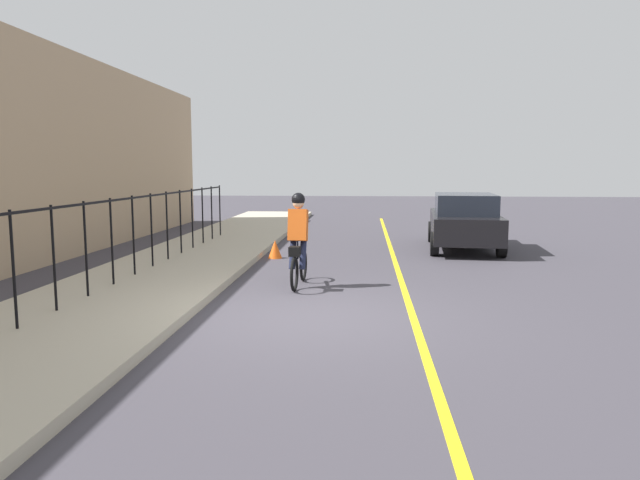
{
  "coord_description": "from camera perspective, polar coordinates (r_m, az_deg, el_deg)",
  "views": [
    {
      "loc": [
        -8.76,
        -0.84,
        2.28
      ],
      "look_at": [
        1.61,
        -0.04,
        1.0
      ],
      "focal_mm": 32.6,
      "sensor_mm": 36.0,
      "label": 1
    }
  ],
  "objects": [
    {
      "name": "traffic_cone_near",
      "position": [
        14.91,
        -4.43,
        -0.91
      ],
      "size": [
        0.36,
        0.36,
        0.46
      ],
      "primitive_type": "cone",
      "color": "#EE5A15",
      "rests_on": "ground"
    },
    {
      "name": "iron_fence",
      "position": [
        10.86,
        -20.91,
        1.0
      ],
      "size": [
        17.14,
        0.04,
        1.6
      ],
      "color": "black",
      "rests_on": "sidewalk"
    },
    {
      "name": "lane_line_centre",
      "position": [
        9.09,
        9.16,
        -7.59
      ],
      "size": [
        36.0,
        0.12,
        0.01
      ],
      "primitive_type": "cube",
      "color": "yellow",
      "rests_on": "ground"
    },
    {
      "name": "sidewalk",
      "position": [
        9.98,
        -20.98,
        -6.23
      ],
      "size": [
        40.0,
        3.2,
        0.15
      ],
      "primitive_type": "cube",
      "color": "#B5AB94",
      "rests_on": "ground"
    },
    {
      "name": "cyclist_lead",
      "position": [
        11.19,
        -2.15,
        -0.02
      ],
      "size": [
        1.71,
        0.38,
        1.83
      ],
      "rotation": [
        0.0,
        0.0,
        -0.06
      ],
      "color": "black",
      "rests_on": "ground"
    },
    {
      "name": "patrol_sedan",
      "position": [
        16.97,
        13.96,
        1.89
      ],
      "size": [
        4.54,
        2.23,
        1.58
      ],
      "rotation": [
        0.0,
        0.0,
        -0.09
      ],
      "color": "black",
      "rests_on": "ground"
    },
    {
      "name": "ground_plane",
      "position": [
        9.09,
        -1.03,
        -7.51
      ],
      "size": [
        80.0,
        80.0,
        0.0
      ],
      "primitive_type": "plane",
      "color": "#3D3A41"
    }
  ]
}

